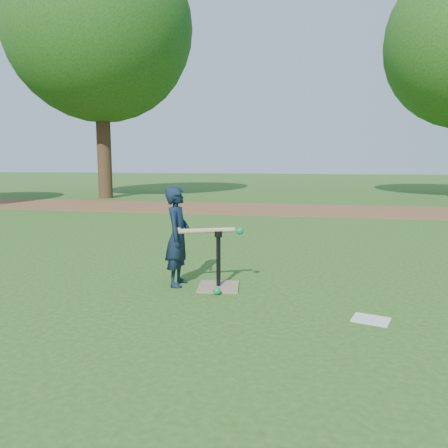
# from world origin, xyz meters

# --- Properties ---
(ground) EXTENTS (80.00, 80.00, 0.00)m
(ground) POSITION_xyz_m (0.00, 0.00, 0.00)
(ground) COLOR #285116
(ground) RESTS_ON ground
(dirt_strip) EXTENTS (24.00, 3.00, 0.01)m
(dirt_strip) POSITION_xyz_m (0.00, 7.50, 0.01)
(dirt_strip) COLOR brown
(dirt_strip) RESTS_ON ground
(child) EXTENTS (0.27, 0.40, 1.08)m
(child) POSITION_xyz_m (-0.07, -0.17, 0.54)
(child) COLOR black
(child) RESTS_ON ground
(wiffle_ball_ground) EXTENTS (0.08, 0.08, 0.08)m
(wiffle_ball_ground) POSITION_xyz_m (0.42, -0.44, 0.04)
(wiffle_ball_ground) COLOR #0C8542
(wiffle_ball_ground) RESTS_ON ground
(clipboard) EXTENTS (0.35, 0.31, 0.01)m
(clipboard) POSITION_xyz_m (1.87, -0.88, 0.01)
(clipboard) COLOR silver
(clipboard) RESTS_ON ground
(batting_tee) EXTENTS (0.49, 0.49, 0.61)m
(batting_tee) POSITION_xyz_m (0.38, -0.19, 0.11)
(batting_tee) COLOR #8C7B59
(batting_tee) RESTS_ON ground
(swing_action) EXTENTS (0.72, 0.29, 0.08)m
(swing_action) POSITION_xyz_m (0.30, -0.21, 0.62)
(swing_action) COLOR tan
(swing_action) RESTS_ON ground
(tree_left) EXTENTS (6.40, 6.40, 9.08)m
(tree_left) POSITION_xyz_m (-6.00, 10.00, 5.87)
(tree_left) COLOR #382316
(tree_left) RESTS_ON ground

